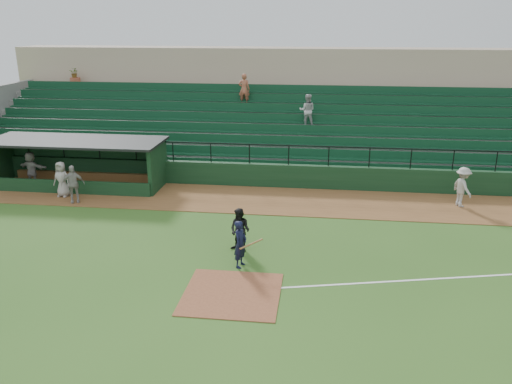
# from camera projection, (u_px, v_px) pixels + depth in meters

# --- Properties ---
(ground) EXTENTS (90.00, 90.00, 0.00)m
(ground) POSITION_uv_depth(u_px,v_px,m) (237.00, 279.00, 17.15)
(ground) COLOR #2D531B
(ground) RESTS_ON ground
(warning_track) EXTENTS (40.00, 4.00, 0.03)m
(warning_track) POSITION_uv_depth(u_px,v_px,m) (264.00, 200.00, 24.68)
(warning_track) COLOR brown
(warning_track) RESTS_ON ground
(home_plate_dirt) EXTENTS (3.00, 3.00, 0.03)m
(home_plate_dirt) POSITION_uv_depth(u_px,v_px,m) (232.00, 294.00, 16.21)
(home_plate_dirt) COLOR brown
(home_plate_dirt) RESTS_ON ground
(foul_line) EXTENTS (17.49, 4.44, 0.01)m
(foul_line) POSITION_uv_depth(u_px,v_px,m) (479.00, 276.00, 17.32)
(foul_line) COLOR white
(foul_line) RESTS_ON ground
(stadium_structure) EXTENTS (38.00, 13.08, 6.40)m
(stadium_structure) POSITION_uv_depth(u_px,v_px,m) (279.00, 120.00, 31.94)
(stadium_structure) COLOR black
(stadium_structure) RESTS_ON ground
(dugout) EXTENTS (8.90, 3.20, 2.42)m
(dugout) POSITION_uv_depth(u_px,v_px,m) (81.00, 159.00, 26.91)
(dugout) COLOR black
(dugout) RESTS_ON ground
(batter_at_plate) EXTENTS (1.07, 0.72, 1.68)m
(batter_at_plate) POSITION_uv_depth(u_px,v_px,m) (240.00, 244.00, 17.79)
(batter_at_plate) COLOR black
(batter_at_plate) RESTS_ON ground
(umpire) EXTENTS (0.98, 0.88, 1.65)m
(umpire) POSITION_uv_depth(u_px,v_px,m) (240.00, 230.00, 19.01)
(umpire) COLOR black
(umpire) RESTS_ON ground
(runner) EXTENTS (1.06, 1.36, 1.84)m
(runner) POSITION_uv_depth(u_px,v_px,m) (462.00, 187.00, 23.55)
(runner) COLOR #A8A39D
(runner) RESTS_ON warning_track
(dugout_player_a) EXTENTS (1.13, 0.83, 1.77)m
(dugout_player_a) POSITION_uv_depth(u_px,v_px,m) (73.00, 184.00, 24.09)
(dugout_player_a) COLOR gray
(dugout_player_a) RESTS_ON warning_track
(dugout_player_b) EXTENTS (0.90, 0.65, 1.72)m
(dugout_player_b) POSITION_uv_depth(u_px,v_px,m) (62.00, 179.00, 24.92)
(dugout_player_b) COLOR #A5A09A
(dugout_player_b) RESTS_ON warning_track
(dugout_player_c) EXTENTS (1.71, 0.86, 1.76)m
(dugout_player_c) POSITION_uv_depth(u_px,v_px,m) (31.00, 168.00, 26.70)
(dugout_player_c) COLOR #A29C98
(dugout_player_c) RESTS_ON warning_track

